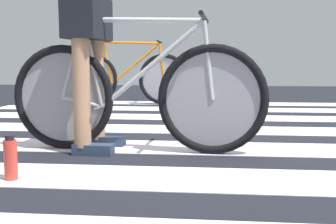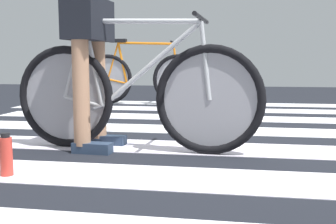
{
  "view_description": "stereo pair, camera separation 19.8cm",
  "coord_description": "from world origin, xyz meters",
  "px_view_note": "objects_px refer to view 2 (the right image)",
  "views": [
    {
      "loc": [
        -0.03,
        -3.23,
        0.62
      ],
      "look_at": [
        -0.29,
        -0.43,
        0.27
      ],
      "focal_mm": 42.7,
      "sensor_mm": 36.0,
      "label": 1
    },
    {
      "loc": [
        0.16,
        -3.23,
        0.62
      ],
      "look_at": [
        -0.29,
        -0.43,
        0.27
      ],
      "focal_mm": 42.7,
      "sensor_mm": 36.0,
      "label": 2
    }
  ],
  "objects_px": {
    "cyclist_1_of_2": "(90,53)",
    "bicycle_2_of_2": "(142,77)",
    "water_bottle": "(6,156)",
    "bicycle_1_of_2": "(134,94)"
  },
  "relations": [
    {
      "from": "cyclist_1_of_2",
      "to": "water_bottle",
      "type": "bearing_deg",
      "value": -101.51
    },
    {
      "from": "cyclist_1_of_2",
      "to": "bicycle_1_of_2",
      "type": "bearing_deg",
      "value": -0.0
    },
    {
      "from": "cyclist_1_of_2",
      "to": "water_bottle",
      "type": "height_order",
      "value": "cyclist_1_of_2"
    },
    {
      "from": "bicycle_2_of_2",
      "to": "bicycle_1_of_2",
      "type": "bearing_deg",
      "value": -78.89
    },
    {
      "from": "bicycle_1_of_2",
      "to": "water_bottle",
      "type": "xyz_separation_m",
      "value": [
        -0.51,
        -0.71,
        -0.28
      ]
    },
    {
      "from": "bicycle_2_of_2",
      "to": "water_bottle",
      "type": "height_order",
      "value": "bicycle_2_of_2"
    },
    {
      "from": "cyclist_1_of_2",
      "to": "bicycle_2_of_2",
      "type": "distance_m",
      "value": 2.99
    },
    {
      "from": "bicycle_1_of_2",
      "to": "water_bottle",
      "type": "relative_size",
      "value": 7.48
    },
    {
      "from": "cyclist_1_of_2",
      "to": "bicycle_2_of_2",
      "type": "xyz_separation_m",
      "value": [
        -0.32,
        2.96,
        -0.28
      ]
    },
    {
      "from": "bicycle_2_of_2",
      "to": "cyclist_1_of_2",
      "type": "bearing_deg",
      "value": -84.65
    }
  ]
}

